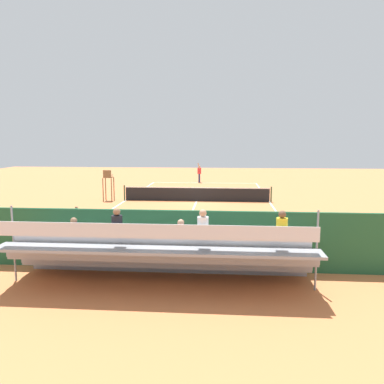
% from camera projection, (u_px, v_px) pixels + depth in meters
% --- Properties ---
extents(ground_plane, '(60.00, 60.00, 0.00)m').
position_uv_depth(ground_plane, '(197.00, 201.00, 26.82)').
color(ground_plane, '#D17542').
extents(court_line_markings, '(10.10, 22.20, 0.01)m').
position_uv_depth(court_line_markings, '(197.00, 201.00, 26.86)').
color(court_line_markings, white).
rests_on(court_line_markings, ground).
extents(tennis_net, '(10.30, 0.10, 1.07)m').
position_uv_depth(tennis_net, '(197.00, 194.00, 26.75)').
color(tennis_net, black).
rests_on(tennis_net, ground).
extents(backdrop_wall, '(18.00, 0.16, 2.00)m').
position_uv_depth(backdrop_wall, '(168.00, 240.00, 12.86)').
color(backdrop_wall, '#235633').
rests_on(backdrop_wall, ground).
extents(bleacher_stand, '(9.06, 2.40, 2.48)m').
position_uv_depth(bleacher_stand, '(164.00, 253.00, 11.48)').
color(bleacher_stand, gray).
rests_on(bleacher_stand, ground).
extents(umpire_chair, '(0.67, 0.67, 2.14)m').
position_uv_depth(umpire_chair, '(108.00, 182.00, 26.97)').
color(umpire_chair, brown).
rests_on(umpire_chair, ground).
extents(courtside_bench, '(1.80, 0.40, 0.93)m').
position_uv_depth(courtside_bench, '(247.00, 248.00, 13.43)').
color(courtside_bench, '#9E754C').
rests_on(courtside_bench, ground).
extents(equipment_bag, '(0.90, 0.36, 0.36)m').
position_uv_depth(equipment_bag, '(206.00, 259.00, 13.47)').
color(equipment_bag, '#B22D2D').
rests_on(equipment_bag, ground).
extents(tennis_player, '(0.42, 0.55, 1.93)m').
position_uv_depth(tennis_player, '(199.00, 172.00, 37.94)').
color(tennis_player, navy).
rests_on(tennis_player, ground).
extents(tennis_racket, '(0.32, 0.57, 0.03)m').
position_uv_depth(tennis_racket, '(190.00, 182.00, 37.90)').
color(tennis_racket, black).
rests_on(tennis_racket, ground).
extents(tennis_ball_near, '(0.07, 0.07, 0.07)m').
position_uv_depth(tennis_ball_near, '(185.00, 185.00, 35.92)').
color(tennis_ball_near, '#CCDB33').
rests_on(tennis_ball_near, ground).
extents(line_judge, '(0.45, 0.56, 1.93)m').
position_uv_depth(line_judge, '(72.00, 232.00, 13.76)').
color(line_judge, '#232328').
rests_on(line_judge, ground).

